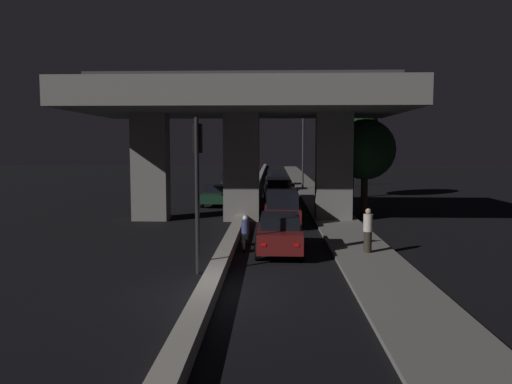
# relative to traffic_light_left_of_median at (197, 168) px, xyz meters

# --- Properties ---
(ground_plane) EXTENTS (200.00, 200.00, 0.00)m
(ground_plane) POSITION_rel_traffic_light_left_of_median_xyz_m (0.68, -2.33, -3.51)
(ground_plane) COLOR black
(median_divider) EXTENTS (0.55, 126.00, 0.42)m
(median_divider) POSITION_rel_traffic_light_left_of_median_xyz_m (0.68, 32.67, -3.30)
(median_divider) COLOR gray
(median_divider) RESTS_ON ground_plane
(sidewalk_right) EXTENTS (2.48, 126.00, 0.13)m
(sidewalk_right) POSITION_rel_traffic_light_left_of_median_xyz_m (6.04, 25.67, -3.44)
(sidewalk_right) COLOR slate
(sidewalk_right) RESTS_ON ground_plane
(elevated_overpass) EXTENTS (18.01, 10.64, 8.44)m
(elevated_overpass) POSITION_rel_traffic_light_left_of_median_xyz_m (0.68, 12.11, 2.80)
(elevated_overpass) COLOR slate
(elevated_overpass) RESTS_ON ground_plane
(traffic_light_left_of_median) EXTENTS (0.30, 0.49, 5.15)m
(traffic_light_left_of_median) POSITION_rel_traffic_light_left_of_median_xyz_m (0.00, 0.00, 0.00)
(traffic_light_left_of_median) COLOR black
(traffic_light_left_of_median) RESTS_ON ground_plane
(street_lamp) EXTENTS (2.46, 0.32, 7.47)m
(street_lamp) POSITION_rel_traffic_light_left_of_median_xyz_m (5.06, 33.42, 0.96)
(street_lamp) COLOR #2D2D30
(street_lamp) RESTS_ON ground_plane
(car_dark_red_lead) EXTENTS (1.89, 4.32, 1.56)m
(car_dark_red_lead) POSITION_rel_traffic_light_left_of_median_xyz_m (2.76, 3.31, -2.70)
(car_dark_red_lead) COLOR #591414
(car_dark_red_lead) RESTS_ON ground_plane
(car_dark_red_second) EXTENTS (2.04, 4.42, 1.82)m
(car_dark_red_second) POSITION_rel_traffic_light_left_of_median_xyz_m (2.96, 10.58, -2.54)
(car_dark_red_second) COLOR #591414
(car_dark_red_second) RESTS_ON ground_plane
(car_white_third) EXTENTS (2.00, 4.18, 2.07)m
(car_white_third) POSITION_rel_traffic_light_left_of_median_xyz_m (2.85, 17.43, -2.45)
(car_white_third) COLOR silver
(car_white_third) RESTS_ON ground_plane
(car_dark_blue_fourth) EXTENTS (2.12, 4.48, 1.84)m
(car_dark_blue_fourth) POSITION_rel_traffic_light_left_of_median_xyz_m (2.73, 23.18, -2.58)
(car_dark_blue_fourth) COLOR #141938
(car_dark_blue_fourth) RESTS_ON ground_plane
(car_dark_blue_fifth) EXTENTS (1.93, 4.12, 1.69)m
(car_dark_blue_fifth) POSITION_rel_traffic_light_left_of_median_xyz_m (2.91, 31.50, -2.63)
(car_dark_blue_fifth) COLOR #141938
(car_dark_blue_fifth) RESTS_ON ground_plane
(car_white_sixth) EXTENTS (1.93, 4.62, 1.72)m
(car_white_sixth) POSITION_rel_traffic_light_left_of_median_xyz_m (2.63, 37.78, -2.61)
(car_white_sixth) COLOR silver
(car_white_sixth) RESTS_ON ground_plane
(car_dark_green_lead_oncoming) EXTENTS (2.02, 4.31, 1.48)m
(car_dark_green_lead_oncoming) POSITION_rel_traffic_light_left_of_median_xyz_m (-1.53, 19.33, -2.74)
(car_dark_green_lead_oncoming) COLOR black
(car_dark_green_lead_oncoming) RESTS_ON ground_plane
(car_dark_green_second_oncoming) EXTENTS (2.02, 4.02, 2.01)m
(car_dark_green_second_oncoming) POSITION_rel_traffic_light_left_of_median_xyz_m (-1.56, 30.52, -2.47)
(car_dark_green_second_oncoming) COLOR black
(car_dark_green_second_oncoming) RESTS_ON ground_plane
(motorcycle_black_filtering_near) EXTENTS (0.32, 1.90, 1.40)m
(motorcycle_black_filtering_near) POSITION_rel_traffic_light_left_of_median_xyz_m (1.34, 4.08, -2.91)
(motorcycle_black_filtering_near) COLOR black
(motorcycle_black_filtering_near) RESTS_ON ground_plane
(motorcycle_white_filtering_mid) EXTENTS (0.32, 1.75, 1.39)m
(motorcycle_white_filtering_mid) POSITION_rel_traffic_light_left_of_median_xyz_m (1.52, 12.89, -2.91)
(motorcycle_white_filtering_mid) COLOR black
(motorcycle_white_filtering_mid) RESTS_ON ground_plane
(pedestrian_on_sidewalk) EXTENTS (0.36, 0.36, 1.72)m
(pedestrian_on_sidewalk) POSITION_rel_traffic_light_left_of_median_xyz_m (6.14, 2.91, -2.52)
(pedestrian_on_sidewalk) COLOR #2D261E
(pedestrian_on_sidewalk) RESTS_ON sidewalk_right
(roadside_tree_kerbside_near) EXTENTS (3.57, 3.57, 5.84)m
(roadside_tree_kerbside_near) POSITION_rel_traffic_light_left_of_median_xyz_m (7.88, 13.39, 0.52)
(roadside_tree_kerbside_near) COLOR #2D2116
(roadside_tree_kerbside_near) RESTS_ON ground_plane
(roadside_tree_kerbside_mid) EXTENTS (4.51, 4.51, 7.67)m
(roadside_tree_kerbside_mid) POSITION_rel_traffic_light_left_of_median_xyz_m (8.91, 24.92, 1.88)
(roadside_tree_kerbside_mid) COLOR #2D2116
(roadside_tree_kerbside_mid) RESTS_ON ground_plane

